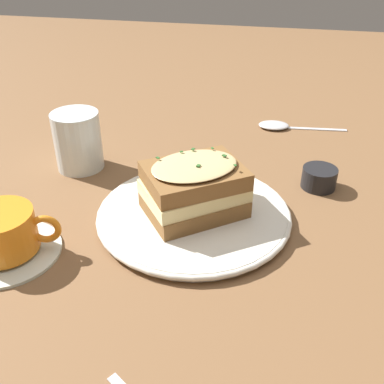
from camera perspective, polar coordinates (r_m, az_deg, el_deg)
name	(u,v)px	position (r m, az deg, el deg)	size (l,w,h in m)	color
ground_plane	(198,207)	(0.63, 0.76, -1.96)	(2.40, 2.40, 0.00)	brown
dinner_plate	(192,214)	(0.61, 0.00, -2.81)	(0.26, 0.26, 0.01)	silver
sandwich	(192,188)	(0.58, 0.00, 0.53)	(0.15, 0.15, 0.07)	brown
teacup_with_saucer	(4,236)	(0.58, -22.79, -5.23)	(0.13, 0.13, 0.06)	silver
water_glass	(78,141)	(0.74, -14.30, 6.31)	(0.07, 0.07, 0.09)	silver
spoon	(279,126)	(0.89, 10.96, 8.28)	(0.05, 0.17, 0.01)	silver
condiment_pot	(319,178)	(0.70, 15.84, 1.75)	(0.05, 0.05, 0.03)	black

